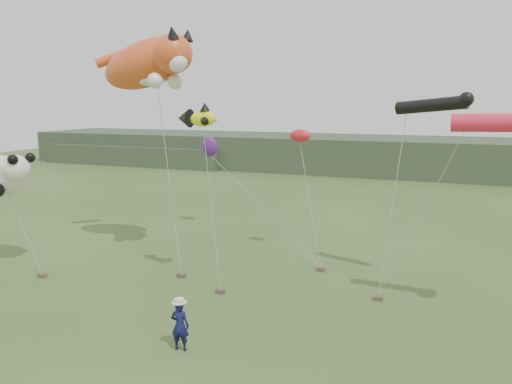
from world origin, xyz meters
The scene contains 9 objects.
ground centered at (0.00, 0.00, 0.00)m, with size 120.00×120.00×0.00m, color #385123.
headland centered at (-3.11, 44.69, 1.92)m, with size 90.00×13.00×4.00m.
festival_attendant centered at (0.27, -0.93, 0.84)m, with size 0.61×0.40×1.68m, color #121346.
sandbag_anchors centered at (-0.91, 5.21, 0.09)m, with size 15.35×5.86×0.18m.
cat_kite centered at (-6.21, 8.11, 10.05)m, with size 6.84×3.65×3.67m.
fish_kite centered at (-2.05, 4.84, 7.39)m, with size 2.09×1.40×1.07m.
tube_kites centered at (9.16, 6.23, 7.61)m, with size 6.04×4.63×1.48m.
panda_kite centered at (-12.16, 3.76, 4.55)m, with size 3.47×2.24×2.16m.
misc_kites centered at (-3.86, 13.07, 5.61)m, with size 8.09×4.26×2.06m.
Camera 1 is at (8.15, -14.24, 8.05)m, focal length 35.00 mm.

